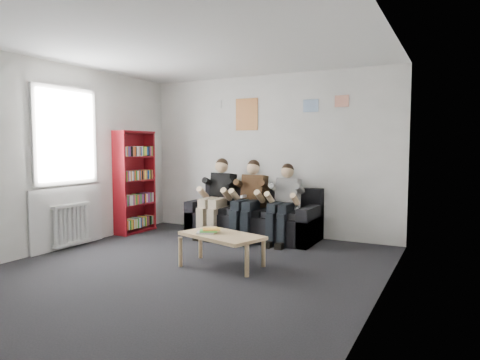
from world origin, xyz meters
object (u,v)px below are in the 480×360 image
at_px(bookshelf, 135,182).
at_px(person_left, 217,198).
at_px(person_middle, 249,200).
at_px(sofa, 254,219).
at_px(coffee_table, 222,238).
at_px(person_right, 283,204).

relative_size(bookshelf, person_left, 1.36).
xyz_separation_m(bookshelf, person_middle, (2.02, 0.36, -0.24)).
distance_m(sofa, person_left, 0.72).
relative_size(bookshelf, person_middle, 1.37).
bearing_deg(person_middle, bookshelf, -168.17).
bearing_deg(coffee_table, sofa, 102.50).
xyz_separation_m(sofa, person_left, (-0.59, -0.20, 0.35)).
relative_size(sofa, person_left, 1.64).
bearing_deg(person_middle, sofa, 91.72).
xyz_separation_m(sofa, coffee_table, (0.39, -1.75, 0.07)).
bearing_deg(person_right, person_left, -178.53).
height_order(coffee_table, person_middle, person_middle).
xyz_separation_m(person_middle, person_right, (0.59, 0.00, -0.02)).
xyz_separation_m(sofa, person_right, (0.59, -0.19, 0.32)).
xyz_separation_m(coffee_table, person_middle, (-0.39, 1.55, 0.28)).
xyz_separation_m(coffee_table, person_left, (-0.98, 1.55, 0.28)).
bearing_deg(person_left, person_right, 6.26).
bearing_deg(sofa, person_right, -18.00).
bearing_deg(coffee_table, person_right, 82.48).
height_order(coffee_table, person_left, person_left).
bearing_deg(coffee_table, person_middle, 104.02).
bearing_deg(person_left, coffee_table, -51.64).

